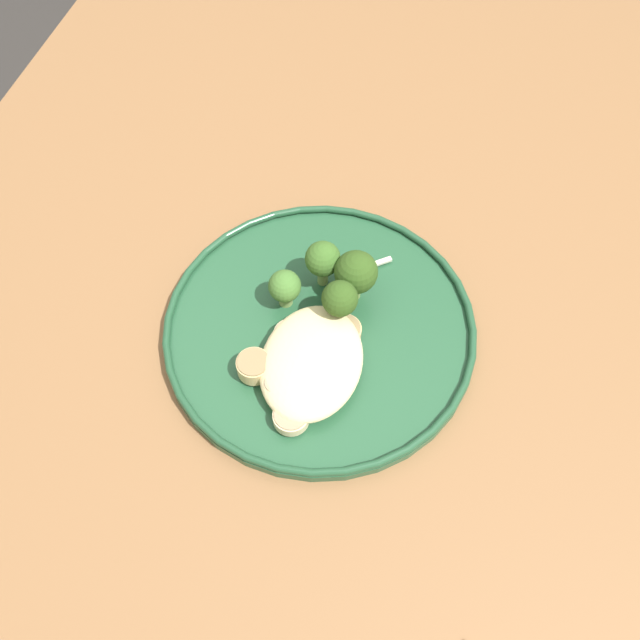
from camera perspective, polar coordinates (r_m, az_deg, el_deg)
ground at (r=1.31m, az=2.14°, el=-18.36°), size 6.00×6.00×0.00m
wooden_dining_table at (r=0.69m, az=3.89°, el=-5.31°), size 1.40×1.00×0.74m
dinner_plate at (r=0.62m, az=0.00°, el=-0.57°), size 0.29×0.29×0.02m
noodle_bed at (r=0.58m, az=-0.74°, el=-3.62°), size 0.12×0.09×0.03m
seared_scallop_on_noodles at (r=0.58m, az=-0.59°, el=-4.90°), size 0.02×0.02×0.02m
seared_scallop_tiny_bay at (r=0.60m, az=2.08°, el=-0.95°), size 0.03×0.03×0.01m
seared_scallop_large_seared at (r=0.59m, az=-3.12°, el=-3.01°), size 0.03×0.03×0.01m
seared_scallop_right_edge at (r=0.60m, az=-2.52°, el=-1.37°), size 0.03×0.03×0.01m
seared_scallop_half_hidden at (r=0.56m, az=-2.51°, el=-8.33°), size 0.03×0.03×0.01m
seared_scallop_left_edge at (r=0.57m, az=-3.64°, el=-5.71°), size 0.02×0.02×0.02m
seared_scallop_center_golden at (r=0.58m, az=-5.71°, el=-3.96°), size 0.03×0.03×0.02m
broccoli_floret_near_rim at (r=0.61m, az=0.24°, el=5.21°), size 0.03×0.03×0.05m
broccoli_floret_split_head at (r=0.59m, az=1.71°, el=1.74°), size 0.03×0.03×0.06m
broccoli_floret_center_pile at (r=0.61m, az=-3.05°, el=2.86°), size 0.03×0.03×0.04m
broccoli_floret_tall_stalk at (r=0.60m, az=3.11°, el=4.08°), size 0.04×0.04×0.06m
onion_sliver_short_strip at (r=0.63m, az=1.27°, el=1.62°), size 0.06×0.01×0.00m
onion_sliver_pale_crescent at (r=0.65m, az=4.15°, el=4.62°), size 0.03×0.04×0.00m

